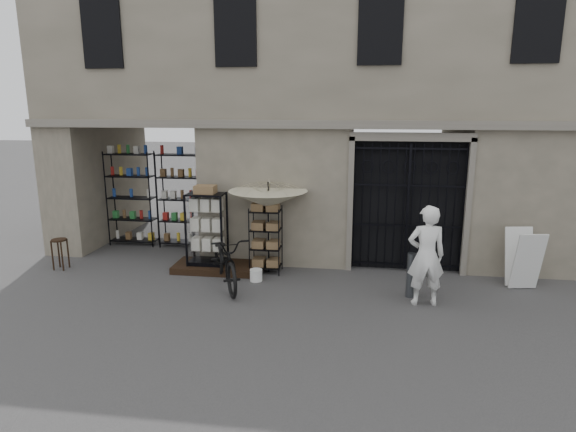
% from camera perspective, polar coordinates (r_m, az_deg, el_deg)
% --- Properties ---
extents(ground, '(80.00, 80.00, 0.00)m').
position_cam_1_polar(ground, '(9.23, 3.74, -10.29)').
color(ground, black).
rests_on(ground, ground).
extents(main_building, '(14.00, 4.00, 9.00)m').
position_cam_1_polar(main_building, '(12.51, 5.56, 16.81)').
color(main_building, gray).
rests_on(main_building, ground).
extents(shop_recess, '(3.00, 1.70, 3.00)m').
position_cam_1_polar(shop_recess, '(12.56, -16.03, 2.61)').
color(shop_recess, black).
rests_on(shop_recess, ground).
extents(shop_shelving, '(2.70, 0.50, 2.50)m').
position_cam_1_polar(shop_shelving, '(13.07, -15.28, 1.93)').
color(shop_shelving, black).
rests_on(shop_shelving, ground).
extents(iron_gate, '(2.50, 0.21, 3.00)m').
position_cam_1_polar(iron_gate, '(11.01, 13.92, 1.34)').
color(iron_gate, black).
rests_on(iron_gate, ground).
extents(step_platform, '(2.00, 0.90, 0.15)m').
position_cam_1_polar(step_platform, '(11.05, -8.17, -6.02)').
color(step_platform, black).
rests_on(step_platform, ground).
extents(display_cabinet, '(0.85, 0.57, 1.75)m').
position_cam_1_polar(display_cabinet, '(10.89, -9.59, -1.96)').
color(display_cabinet, black).
rests_on(display_cabinet, step_platform).
extents(wire_rack, '(0.77, 0.66, 1.49)m').
position_cam_1_polar(wire_rack, '(10.66, -2.64, -2.91)').
color(wire_rack, black).
rests_on(wire_rack, ground).
extents(market_umbrella, '(1.98, 2.00, 2.45)m').
position_cam_1_polar(market_umbrella, '(10.44, -2.37, 2.55)').
color(market_umbrella, black).
rests_on(market_umbrella, ground).
extents(white_bucket, '(0.28, 0.28, 0.25)m').
position_cam_1_polar(white_bucket, '(10.32, -3.80, -7.00)').
color(white_bucket, white).
rests_on(white_bucket, ground).
extents(bicycle, '(1.15, 1.32, 2.11)m').
position_cam_1_polar(bicycle, '(10.18, -7.33, -8.13)').
color(bicycle, black).
rests_on(bicycle, ground).
extents(wooden_stool, '(0.43, 0.43, 0.70)m').
position_cam_1_polar(wooden_stool, '(12.11, -25.38, -4.02)').
color(wooden_stool, black).
rests_on(wooden_stool, ground).
extents(steel_bollard, '(0.19, 0.19, 0.88)m').
position_cam_1_polar(steel_bollard, '(9.66, 14.35, -6.81)').
color(steel_bollard, '#484B50').
rests_on(steel_bollard, ground).
extents(shopkeeper, '(0.92, 1.97, 0.45)m').
position_cam_1_polar(shopkeeper, '(9.55, 15.70, -9.98)').
color(shopkeeper, white).
rests_on(shopkeeper, ground).
extents(easel_sign, '(0.67, 0.74, 1.20)m').
position_cam_1_polar(easel_sign, '(10.85, 26.11, -4.59)').
color(easel_sign, silver).
rests_on(easel_sign, ground).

